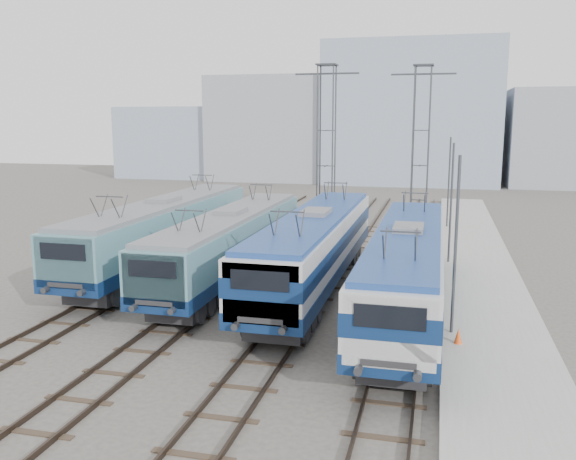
# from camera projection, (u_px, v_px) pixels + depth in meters

# --- Properties ---
(ground) EXTENTS (160.00, 160.00, 0.00)m
(ground) POSITION_uv_depth(u_px,v_px,m) (220.00, 338.00, 23.35)
(ground) COLOR #514C47
(platform) EXTENTS (4.00, 70.00, 0.30)m
(platform) POSITION_uv_depth(u_px,v_px,m) (485.00, 295.00, 28.53)
(platform) COLOR #9E9E99
(platform) RESTS_ON ground
(locomotive_far_left) EXTENTS (2.98, 18.83, 3.54)m
(locomotive_far_left) POSITION_uv_depth(u_px,v_px,m) (163.00, 229.00, 33.49)
(locomotive_far_left) COLOR #0D2450
(locomotive_far_left) RESTS_ON ground
(locomotive_center_left) EXTENTS (2.79, 17.64, 3.32)m
(locomotive_center_left) POSITION_uv_depth(u_px,v_px,m) (230.00, 241.00, 30.83)
(locomotive_center_left) COLOR #0D2450
(locomotive_center_left) RESTS_ON ground
(locomotive_center_right) EXTENTS (2.96, 18.72, 3.52)m
(locomotive_center_right) POSITION_uv_depth(u_px,v_px,m) (315.00, 244.00, 29.13)
(locomotive_center_right) COLOR #0D2450
(locomotive_center_right) RESTS_ON ground
(locomotive_far_right) EXTENTS (2.89, 18.30, 3.44)m
(locomotive_far_right) POSITION_uv_depth(u_px,v_px,m) (407.00, 264.00, 25.37)
(locomotive_far_right) COLOR #0D2450
(locomotive_far_right) RESTS_ON ground
(catenary_tower_west) EXTENTS (4.50, 1.20, 12.00)m
(catenary_tower_west) POSITION_uv_depth(u_px,v_px,m) (326.00, 143.00, 43.16)
(catenary_tower_west) COLOR #3F4247
(catenary_tower_west) RESTS_ON ground
(catenary_tower_east) EXTENTS (4.50, 1.20, 12.00)m
(catenary_tower_east) POSITION_uv_depth(u_px,v_px,m) (421.00, 142.00, 43.52)
(catenary_tower_east) COLOR #3F4247
(catenary_tower_east) RESTS_ON ground
(mast_front) EXTENTS (0.12, 0.12, 7.00)m
(mast_front) POSITION_uv_depth(u_px,v_px,m) (455.00, 250.00, 22.58)
(mast_front) COLOR #3F4247
(mast_front) RESTS_ON ground
(mast_mid) EXTENTS (0.12, 0.12, 7.00)m
(mast_mid) POSITION_uv_depth(u_px,v_px,m) (451.00, 206.00, 34.04)
(mast_mid) COLOR #3F4247
(mast_mid) RESTS_ON ground
(mast_rear) EXTENTS (0.12, 0.12, 7.00)m
(mast_rear) POSITION_uv_depth(u_px,v_px,m) (449.00, 184.00, 45.49)
(mast_rear) COLOR #3F4247
(mast_rear) RESTS_ON ground
(safety_cone) EXTENTS (0.28, 0.28, 0.57)m
(safety_cone) POSITION_uv_depth(u_px,v_px,m) (458.00, 336.00, 21.94)
(safety_cone) COLOR #FB5519
(safety_cone) RESTS_ON platform
(building_west) EXTENTS (18.00, 12.00, 14.00)m
(building_west) POSITION_uv_depth(u_px,v_px,m) (279.00, 129.00, 84.62)
(building_west) COLOR #9298A3
(building_west) RESTS_ON ground
(building_center) EXTENTS (22.00, 14.00, 18.00)m
(building_center) POSITION_uv_depth(u_px,v_px,m) (412.00, 114.00, 79.97)
(building_center) COLOR #92A1B5
(building_center) RESTS_ON ground
(building_east) EXTENTS (16.00, 12.00, 12.00)m
(building_east) POSITION_uv_depth(u_px,v_px,m) (574.00, 138.00, 75.75)
(building_east) COLOR #9298A3
(building_east) RESTS_ON ground
(building_far_west) EXTENTS (14.00, 10.00, 10.00)m
(building_far_west) POSITION_uv_depth(u_px,v_px,m) (174.00, 142.00, 88.78)
(building_far_west) COLOR #92A1B5
(building_far_west) RESTS_ON ground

